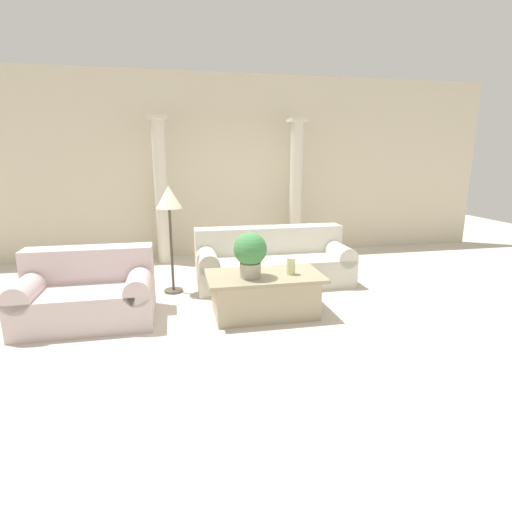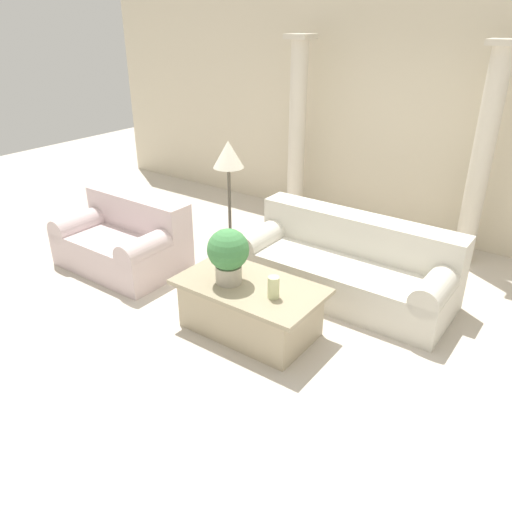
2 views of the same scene
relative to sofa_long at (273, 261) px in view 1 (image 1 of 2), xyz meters
The scene contains 10 objects.
ground_plane 0.89m from the sofa_long, 112.45° to the right, with size 16.00×16.00×0.00m, color beige.
wall_back 2.35m from the sofa_long, 99.29° to the left, with size 10.00×0.06×3.20m.
sofa_long is the anchor object (origin of this frame).
loveseat 2.52m from the sofa_long, 158.64° to the right, with size 1.42×0.90×0.79m.
coffee_table 1.22m from the sofa_long, 108.35° to the right, with size 1.32×0.75×0.48m.
potted_plant 1.43m from the sofa_long, 114.57° to the right, with size 0.37×0.37×0.51m.
pillar_candle 1.25m from the sofa_long, 94.20° to the right, with size 0.10×0.10×0.20m.
floor_lamp 1.68m from the sofa_long, behind, with size 0.34×0.34×1.43m.
column_left 2.34m from the sofa_long, 136.53° to the left, with size 0.31×0.31×2.43m.
column_right 1.91m from the sofa_long, 61.89° to the left, with size 0.31×0.31×2.43m.
Camera 1 is at (-1.04, -4.66, 1.80)m, focal length 28.00 mm.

